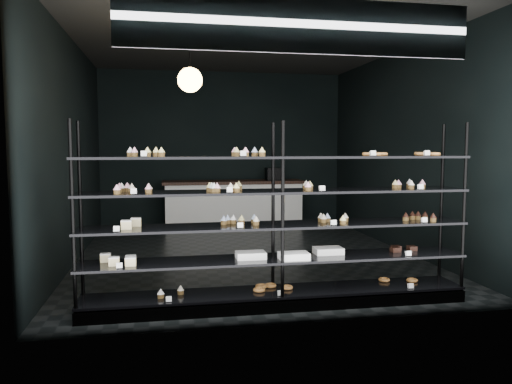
% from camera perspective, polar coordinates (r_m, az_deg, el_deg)
% --- Properties ---
extents(room, '(5.01, 6.01, 3.20)m').
position_cam_1_polar(room, '(7.51, -1.06, 4.75)').
color(room, black).
rests_on(room, ground).
extents(display_shelf, '(4.00, 0.50, 1.91)m').
position_cam_1_polar(display_shelf, '(5.18, 2.23, -6.24)').
color(display_shelf, black).
rests_on(display_shelf, room).
extents(signage, '(3.30, 0.05, 0.50)m').
position_cam_1_polar(signage, '(4.77, 4.99, 18.42)').
color(signage, '#0E0C3E').
rests_on(signage, room).
extents(pendant_lamp, '(0.29, 0.29, 0.88)m').
position_cam_1_polar(pendant_lamp, '(6.13, -7.55, 12.60)').
color(pendant_lamp, black).
rests_on(pendant_lamp, room).
extents(service_counter, '(2.82, 0.65, 1.23)m').
position_cam_1_polar(service_counter, '(10.07, -2.54, -1.41)').
color(service_counter, white).
rests_on(service_counter, room).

